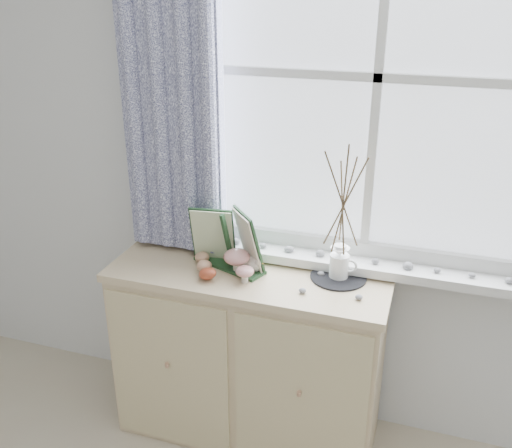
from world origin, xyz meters
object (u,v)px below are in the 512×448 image
Objects in this scene: botanical_book at (226,241)px; twig_pitcher at (343,200)px; sideboard at (249,355)px; toadstool_cluster at (239,261)px.

twig_pitcher reaches higher than botanical_book.
toadstool_cluster reaches higher than sideboard.
toadstool_cluster is at bearing -172.72° from twig_pitcher.
twig_pitcher is at bearing 11.19° from sideboard.
toadstool_cluster is (-0.03, -0.03, 0.49)m from sideboard.
sideboard is 0.57m from botanical_book.
botanical_book is 0.10m from toadstool_cluster.
botanical_book is 0.52m from twig_pitcher.
toadstool_cluster is at bearing -2.67° from botanical_book.
toadstool_cluster is (0.06, -0.03, -0.07)m from botanical_book.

